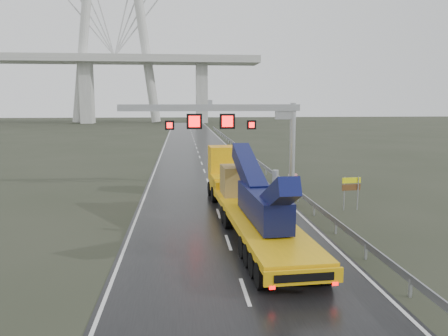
{
  "coord_description": "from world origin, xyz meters",
  "views": [
    {
      "loc": [
        -2.34,
        -17.71,
        7.22
      ],
      "look_at": [
        0.25,
        8.91,
        3.2
      ],
      "focal_mm": 35.0,
      "sensor_mm": 36.0,
      "label": 1
    }
  ],
  "objects": [
    {
      "name": "exit_sign_pair",
      "position": [
        9.0,
        10.19,
        1.59
      ],
      "size": [
        1.33,
        0.2,
        2.28
      ],
      "rotation": [
        0.0,
        0.0,
        0.11
      ],
      "color": "#9DA0A5",
      "rests_on": "ground"
    },
    {
      "name": "road",
      "position": [
        0.0,
        40.0,
        0.01
      ],
      "size": [
        11.0,
        200.0,
        0.02
      ],
      "primitive_type": "cube",
      "color": "black",
      "rests_on": "ground"
    },
    {
      "name": "ground",
      "position": [
        0.0,
        0.0,
        0.0
      ],
      "size": [
        400.0,
        400.0,
        0.0
      ],
      "primitive_type": "plane",
      "color": "#2A2F21",
      "rests_on": "ground"
    },
    {
      "name": "guardrail",
      "position": [
        6.1,
        30.0,
        0.7
      ],
      "size": [
        0.2,
        140.0,
        1.4
      ],
      "primitive_type": null,
      "color": "gray",
      "rests_on": "ground"
    },
    {
      "name": "sign_gantry",
      "position": [
        2.1,
        17.99,
        5.61
      ],
      "size": [
        14.9,
        1.2,
        7.42
      ],
      "color": "#AAA9A5",
      "rests_on": "ground"
    },
    {
      "name": "heavy_haul_truck",
      "position": [
        1.45,
        8.75,
        1.81
      ],
      "size": [
        3.9,
        20.0,
        4.67
      ],
      "rotation": [
        0.0,
        0.0,
        0.05
      ],
      "color": "#F8B60D",
      "rests_on": "ground"
    },
    {
      "name": "striped_barrier",
      "position": [
        7.06,
        18.29,
        0.59
      ],
      "size": [
        0.79,
        0.63,
        1.18
      ],
      "primitive_type": "cube",
      "rotation": [
        0.0,
        0.0,
        0.42
      ],
      "color": "red",
      "rests_on": "ground"
    }
  ]
}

